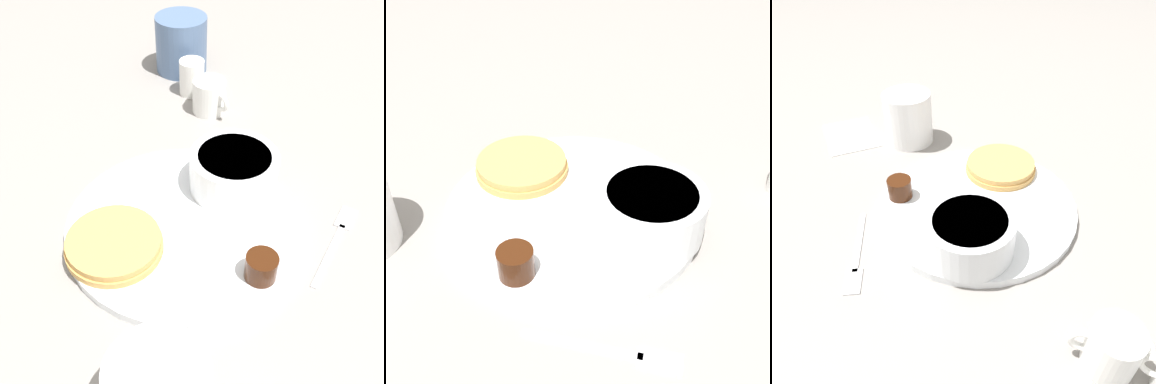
# 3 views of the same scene
# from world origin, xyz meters

# --- Properties ---
(ground_plane) EXTENTS (4.00, 4.00, 0.00)m
(ground_plane) POSITION_xyz_m (0.00, 0.00, 0.00)
(ground_plane) COLOR gray
(plate) EXTENTS (0.29, 0.29, 0.01)m
(plate) POSITION_xyz_m (0.00, 0.00, 0.01)
(plate) COLOR white
(plate) RESTS_ON ground_plane
(pancake_stack) EXTENTS (0.11, 0.11, 0.02)m
(pancake_stack) POSITION_xyz_m (0.05, -0.08, 0.02)
(pancake_stack) COLOR tan
(pancake_stack) RESTS_ON plate
(bowl) EXTENTS (0.11, 0.11, 0.05)m
(bowl) POSITION_xyz_m (-0.07, 0.06, 0.04)
(bowl) COLOR white
(bowl) RESTS_ON plate
(syrup_cup) EXTENTS (0.04, 0.04, 0.03)m
(syrup_cup) POSITION_xyz_m (0.07, 0.09, 0.03)
(syrup_cup) COLOR #38190A
(syrup_cup) RESTS_ON plate
(butter_ramekin) EXTENTS (0.04, 0.04, 0.04)m
(butter_ramekin) POSITION_xyz_m (-0.08, 0.09, 0.03)
(butter_ramekin) COLOR white
(butter_ramekin) RESTS_ON plate
(fork) EXTENTS (0.13, 0.07, 0.00)m
(fork) POSITION_xyz_m (-0.00, 0.19, 0.00)
(fork) COLOR silver
(fork) RESTS_ON ground_plane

